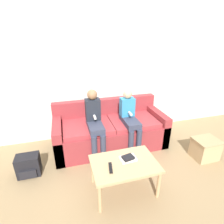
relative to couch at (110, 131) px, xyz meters
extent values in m
plane|color=#937A56|center=(0.00, -0.53, -0.28)|extent=(10.00, 10.00, 0.00)
cube|color=silver|center=(0.00, 0.51, 1.02)|extent=(8.00, 0.06, 2.60)
cube|color=white|center=(-0.54, 0.48, 1.00)|extent=(0.26, 0.00, 0.31)
cube|color=white|center=(0.00, 0.48, 0.92)|extent=(0.26, 0.00, 0.25)
cube|color=maroon|center=(0.00, -0.03, -0.07)|extent=(1.96, 0.83, 0.43)
cube|color=maroon|center=(0.00, 0.31, 0.33)|extent=(1.96, 0.14, 0.37)
cube|color=maroon|center=(-0.91, -0.03, 0.01)|extent=(0.14, 0.83, 0.59)
cube|color=maroon|center=(0.91, -0.03, 0.01)|extent=(0.14, 0.83, 0.59)
cube|color=#A1343A|center=(-0.42, -0.07, 0.18)|extent=(0.82, 0.67, 0.07)
cube|color=#A1343A|center=(0.42, -0.07, 0.18)|extent=(0.82, 0.67, 0.07)
cube|color=tan|center=(-0.11, -1.07, 0.13)|extent=(0.82, 0.56, 0.04)
cylinder|color=tan|center=(-0.48, -1.31, -0.09)|extent=(0.04, 0.04, 0.40)
cylinder|color=tan|center=(0.26, -1.31, -0.09)|extent=(0.04, 0.04, 0.40)
cylinder|color=tan|center=(-0.48, -0.84, -0.09)|extent=(0.04, 0.04, 0.40)
cylinder|color=tan|center=(0.26, -0.84, -0.09)|extent=(0.04, 0.04, 0.40)
cylinder|color=#33384C|center=(-0.38, -0.47, -0.04)|extent=(0.09, 0.09, 0.50)
cylinder|color=#33384C|center=(-0.24, -0.47, -0.04)|extent=(0.09, 0.09, 0.50)
cube|color=#33384C|center=(-0.31, -0.21, 0.26)|extent=(0.23, 0.51, 0.09)
cube|color=#1E232D|center=(-0.31, -0.06, 0.48)|extent=(0.24, 0.16, 0.36)
sphere|color=#8C6647|center=(-0.31, -0.06, 0.74)|extent=(0.16, 0.16, 0.16)
cube|color=white|center=(-0.31, -0.21, 0.41)|extent=(0.03, 0.12, 0.03)
cylinder|color=#33384C|center=(0.22, -0.47, -0.04)|extent=(0.09, 0.09, 0.50)
cylinder|color=#33384C|center=(0.36, -0.47, -0.04)|extent=(0.09, 0.09, 0.50)
cube|color=#33384C|center=(0.29, -0.21, 0.26)|extent=(0.23, 0.51, 0.09)
cube|color=teal|center=(0.29, -0.06, 0.46)|extent=(0.24, 0.16, 0.32)
sphere|color=tan|center=(0.29, -0.06, 0.70)|extent=(0.15, 0.15, 0.15)
cube|color=white|center=(0.29, -0.21, 0.40)|extent=(0.03, 0.12, 0.03)
cube|color=black|center=(-0.30, -1.13, 0.16)|extent=(0.07, 0.17, 0.02)
cube|color=silver|center=(-0.05, -1.03, 0.17)|extent=(0.22, 0.15, 0.03)
cube|color=black|center=(-0.05, -1.05, 0.20)|extent=(0.16, 0.13, 0.03)
cube|color=tan|center=(1.40, -0.82, -0.12)|extent=(0.38, 0.31, 0.32)
cube|color=tan|center=(1.40, -0.82, 0.05)|extent=(0.40, 0.33, 0.02)
cube|color=black|center=(-1.35, -0.43, -0.12)|extent=(0.32, 0.21, 0.32)
cube|color=black|center=(-1.35, -0.55, -0.19)|extent=(0.22, 0.03, 0.13)
camera|label=1|loc=(-0.73, -2.70, 1.60)|focal=28.00mm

